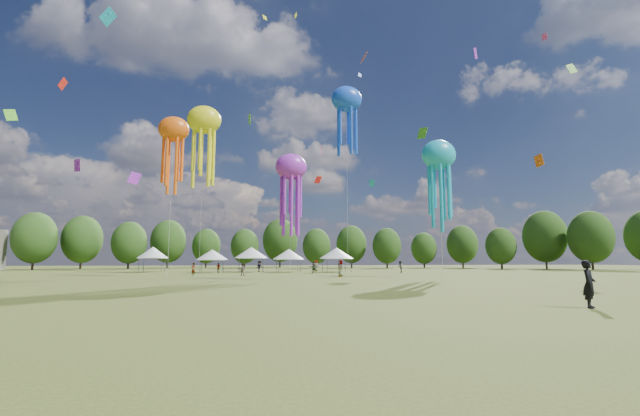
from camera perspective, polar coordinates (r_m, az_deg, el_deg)
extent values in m
plane|color=#384416|center=(18.52, 5.80, -12.86)|extent=(300.00, 300.00, 0.00)
imported|color=black|center=(20.34, 32.41, -8.61)|extent=(0.81, 0.80, 1.89)
imported|color=gray|center=(53.11, -10.39, -8.16)|extent=(0.84, 0.72, 1.52)
imported|color=gray|center=(78.08, -0.50, -7.73)|extent=(0.88, 1.09, 1.93)
imported|color=gray|center=(66.06, 10.71, -7.80)|extent=(0.91, 1.03, 1.78)
imported|color=gray|center=(71.50, -8.15, -7.78)|extent=(1.33, 1.15, 1.79)
imported|color=gray|center=(68.23, -13.49, -7.81)|extent=(0.97, 0.75, 1.53)
imported|color=gray|center=(64.35, -0.81, -7.99)|extent=(1.58, 0.60, 1.67)
imported|color=gray|center=(54.49, -16.66, -7.90)|extent=(0.65, 0.70, 1.60)
imported|color=gray|center=(50.47, 2.79, -8.10)|extent=(0.88, 1.09, 1.92)
cylinder|color=#47474C|center=(75.89, -23.15, -7.09)|extent=(0.08, 0.08, 2.20)
cylinder|color=#47474C|center=(79.32, -22.59, -7.09)|extent=(0.08, 0.08, 2.20)
cylinder|color=#47474C|center=(75.20, -20.52, -7.21)|extent=(0.08, 0.08, 2.20)
cylinder|color=#47474C|center=(78.66, -20.07, -7.21)|extent=(0.08, 0.08, 2.20)
cube|color=white|center=(77.24, -21.54, -6.30)|extent=(3.91, 3.91, 0.10)
cone|color=white|center=(77.26, -21.51, -5.56)|extent=(5.09, 5.09, 1.89)
cylinder|color=#47474C|center=(68.11, -15.89, -7.58)|extent=(0.08, 0.08, 1.90)
cylinder|color=#47474C|center=(71.56, -15.62, -7.55)|extent=(0.08, 0.08, 1.90)
cylinder|color=#47474C|center=(67.86, -12.96, -7.67)|extent=(0.08, 0.08, 1.90)
cylinder|color=#47474C|center=(71.32, -12.83, -7.64)|extent=(0.08, 0.08, 1.90)
cube|color=white|center=(69.68, -14.30, -6.79)|extent=(3.86, 3.86, 0.10)
cone|color=white|center=(69.69, -14.28, -6.08)|extent=(5.02, 5.02, 1.63)
cylinder|color=#47474C|center=(70.60, -10.82, -7.58)|extent=(0.08, 0.08, 2.18)
cylinder|color=#47474C|center=(74.51, -10.79, -7.54)|extent=(0.08, 0.08, 2.18)
cylinder|color=#47474C|center=(70.67, -7.61, -7.64)|extent=(0.08, 0.08, 2.18)
cylinder|color=#47474C|center=(74.58, -7.75, -7.60)|extent=(0.08, 0.08, 2.18)
cube|color=white|center=(72.56, -9.22, -6.69)|extent=(4.32, 4.32, 0.10)
cone|color=white|center=(72.57, -9.21, -5.91)|extent=(5.61, 5.61, 1.87)
cylinder|color=#47474C|center=(68.91, -5.62, -7.77)|extent=(0.08, 0.08, 1.98)
cylinder|color=#47474C|center=(72.53, -5.85, -7.73)|extent=(0.08, 0.08, 1.98)
cylinder|color=#47474C|center=(69.30, -2.60, -7.79)|extent=(0.08, 0.08, 1.98)
cylinder|color=#47474C|center=(72.90, -2.98, -7.75)|extent=(0.08, 0.08, 1.98)
cube|color=white|center=(70.88, -4.25, -6.92)|extent=(4.03, 4.03, 0.10)
cone|color=white|center=(70.89, -4.25, -6.20)|extent=(5.24, 5.24, 1.69)
cylinder|color=#47474C|center=(68.89, 0.96, -7.75)|extent=(0.08, 0.08, 2.10)
cylinder|color=#47474C|center=(72.80, 0.35, -7.72)|extent=(0.08, 0.08, 2.10)
cylinder|color=#47474C|center=(69.77, 4.19, -7.73)|extent=(0.08, 0.08, 2.10)
cylinder|color=#47474C|center=(73.63, 3.42, -7.70)|extent=(0.08, 0.08, 2.10)
cube|color=white|center=(71.24, 2.22, -6.84)|extent=(4.37, 4.37, 0.10)
cone|color=white|center=(71.25, 2.22, -6.08)|extent=(5.69, 5.69, 1.80)
ellipsoid|color=#FF5F0F|center=(54.75, -19.03, 9.97)|extent=(3.62, 2.54, 3.08)
cylinder|color=beige|center=(52.91, -19.42, 0.83)|extent=(0.03, 0.03, 17.55)
ellipsoid|color=blue|center=(71.00, 3.59, 14.38)|extent=(5.01, 3.51, 4.26)
cylinder|color=beige|center=(67.18, 3.68, 3.26)|extent=(0.03, 0.03, 27.81)
ellipsoid|color=#18A8CE|center=(50.26, 15.65, 6.90)|extent=(4.00, 2.80, 3.40)
cylinder|color=beige|center=(49.09, 15.91, -0.94)|extent=(0.03, 0.03, 13.78)
ellipsoid|color=yellow|center=(67.41, -15.29, 11.35)|extent=(5.03, 3.52, 4.27)
cylinder|color=beige|center=(64.76, -15.62, 1.69)|extent=(0.03, 0.03, 22.88)
ellipsoid|color=#AB2ECD|center=(42.77, -3.90, 5.54)|extent=(3.15, 2.20, 2.67)
cylinder|color=beige|center=(41.90, -3.96, -1.95)|extent=(0.03, 0.03, 11.20)
cube|color=yellow|center=(68.54, -7.42, 24.00)|extent=(0.77, 0.68, 0.82)
cube|color=#56C620|center=(77.88, -9.45, 11.69)|extent=(0.42, 1.89, 2.17)
cube|color=blue|center=(81.48, 5.36, 17.34)|extent=(0.72, 0.43, 0.90)
cube|color=#E6439B|center=(61.46, 0.16, 7.72)|extent=(0.36, 1.36, 1.61)
cube|color=#AB2ECD|center=(54.29, 20.14, 18.91)|extent=(1.01, 0.94, 1.50)
cube|color=yellow|center=(85.31, -7.24, 21.37)|extent=(0.58, 1.14, 1.24)
cube|color=#56C620|center=(61.45, 30.69, 15.80)|extent=(1.32, 0.41, 1.51)
cube|color=#18A8CE|center=(53.91, -26.57, 21.98)|extent=(1.40, 1.30, 1.84)
cube|color=#AB2ECD|center=(85.44, -23.66, 3.70)|extent=(2.36, 0.89, 2.71)
cube|color=red|center=(58.00, -31.25, 14.06)|extent=(0.58, 1.21, 1.40)
cube|color=#FF5F0F|center=(83.75, 5.91, 19.44)|extent=(0.99, 1.83, 2.09)
cube|color=#56C620|center=(83.57, 13.58, 9.75)|extent=(1.74, 1.75, 2.43)
cube|color=#18A8CE|center=(95.40, 6.97, 3.35)|extent=(1.13, 1.63, 1.78)
cube|color=#E6439B|center=(65.07, 27.92, 19.65)|extent=(0.47, 0.71, 0.85)
cube|color=#AB2ECD|center=(75.72, -29.81, 4.99)|extent=(1.25, 1.21, 1.99)
cube|color=red|center=(61.69, -0.28, 3.81)|extent=(1.20, 0.92, 1.24)
cube|color=#FF5F0F|center=(55.65, 27.32, 5.68)|extent=(0.40, 1.26, 1.55)
cube|color=yellow|center=(89.00, -3.29, 24.40)|extent=(0.64, 0.84, 1.08)
cube|color=#56C620|center=(51.57, -36.12, 10.05)|extent=(1.25, 0.66, 1.41)
cylinder|color=#38281C|center=(104.75, -34.13, -5.96)|extent=(0.44, 0.44, 3.36)
ellipsoid|color=#284717|center=(104.85, -33.95, -3.33)|extent=(8.40, 8.40, 10.51)
cylinder|color=#38281C|center=(109.19, -29.45, -6.25)|extent=(0.44, 0.44, 3.41)
ellipsoid|color=#284717|center=(109.29, -29.29, -3.68)|extent=(8.53, 8.53, 10.66)
cylinder|color=#38281C|center=(105.87, -24.35, -6.63)|extent=(0.44, 0.44, 3.07)
ellipsoid|color=#284717|center=(105.95, -24.23, -4.25)|extent=(7.66, 7.66, 9.58)
cylinder|color=#38281C|center=(112.58, -19.79, -6.73)|extent=(0.44, 0.44, 3.43)
ellipsoid|color=#284717|center=(112.68, -19.68, -4.22)|extent=(8.58, 8.58, 10.73)
cylinder|color=#38281C|center=(117.08, -15.08, -7.02)|extent=(0.44, 0.44, 2.95)
ellipsoid|color=#284717|center=(117.14, -15.02, -4.95)|extent=(7.37, 7.37, 9.21)
cylinder|color=#38281C|center=(112.78, -10.11, -7.17)|extent=(0.44, 0.44, 2.89)
ellipsoid|color=#284717|center=(112.84, -10.06, -5.06)|extent=(7.23, 7.23, 9.04)
cylinder|color=#38281C|center=(117.63, -5.39, -7.01)|extent=(0.44, 0.44, 3.84)
ellipsoid|color=#284717|center=(117.76, -5.36, -4.33)|extent=(9.60, 9.60, 11.99)
cylinder|color=#38281C|center=(107.72, -0.46, -7.31)|extent=(0.44, 0.44, 2.84)
ellipsoid|color=#284717|center=(107.78, -0.46, -5.13)|extent=(7.11, 7.11, 8.89)
cylinder|color=#38281C|center=(112.30, 4.25, -7.19)|extent=(0.44, 0.44, 3.16)
ellipsoid|color=#284717|center=(112.38, 4.23, -4.88)|extent=(7.91, 7.91, 9.88)
cylinder|color=#38281C|center=(109.03, 9.00, -7.21)|extent=(0.44, 0.44, 2.88)
ellipsoid|color=#284717|center=(109.09, 8.96, -5.03)|extent=(7.21, 7.21, 9.01)
cylinder|color=#38281C|center=(114.83, 13.82, -7.14)|extent=(0.44, 0.44, 2.63)
ellipsoid|color=#284717|center=(114.87, 13.77, -5.26)|extent=(6.57, 6.57, 8.22)
cylinder|color=#38281C|center=(115.67, 18.64, -6.85)|extent=(0.44, 0.44, 3.13)
ellipsoid|color=#284717|center=(115.74, 18.55, -4.63)|extent=(7.81, 7.81, 9.77)
cylinder|color=#38281C|center=(107.05, 23.21, -6.77)|extent=(0.44, 0.44, 2.72)
ellipsoid|color=#284717|center=(107.11, 23.11, -4.69)|extent=(6.80, 6.80, 8.50)
cylinder|color=#38281C|center=(110.15, 28.10, -6.22)|extent=(0.44, 0.44, 3.81)
ellipsoid|color=#284717|center=(110.28, 27.94, -3.38)|extent=(9.52, 9.52, 11.90)
cylinder|color=#38281C|center=(105.54, 32.73, -6.02)|extent=(0.44, 0.44, 3.51)
ellipsoid|color=#284717|center=(105.65, 32.55, -3.29)|extent=(8.78, 8.78, 10.97)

